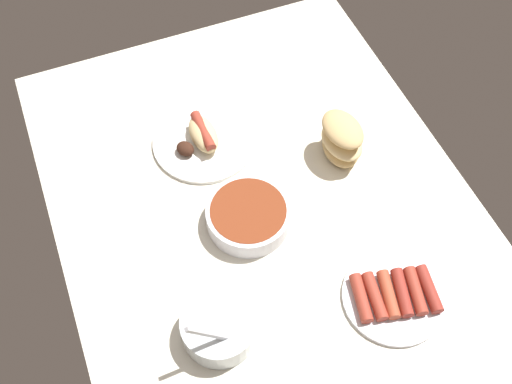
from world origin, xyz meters
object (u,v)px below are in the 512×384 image
plate_sausages (394,295)px  plate_hotdog_assembled (203,139)px  bowl_chili (248,215)px  bowl_coleslaw (219,326)px  bread_stack (342,139)px

plate_sausages → plate_hotdog_assembled: (-51.75, -22.55, 0.32)cm
plate_sausages → bowl_chili: (-27.58, -20.60, 1.40)cm
bowl_coleslaw → plate_hotdog_assembled: 47.19cm
bread_stack → bowl_coleslaw: bearing=-53.2°
bowl_coleslaw → bread_stack: bearing=126.8°
plate_sausages → plate_hotdog_assembled: bearing=-156.5°
bowl_coleslaw → bowl_chili: bearing=146.0°
bowl_coleslaw → plate_sausages: 35.62cm
bread_stack → bowl_chili: 28.30cm
bowl_coleslaw → bread_stack: (-30.64, 40.98, 1.96)cm
bowl_coleslaw → bowl_chili: size_ratio=0.87×
bowl_coleslaw → plate_hotdog_assembled: bearing=164.7°
bowl_coleslaw → plate_sausages: size_ratio=0.76×
bowl_coleslaw → plate_sausages: bowl_coleslaw is taller
bread_stack → plate_sausages: size_ratio=0.65×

